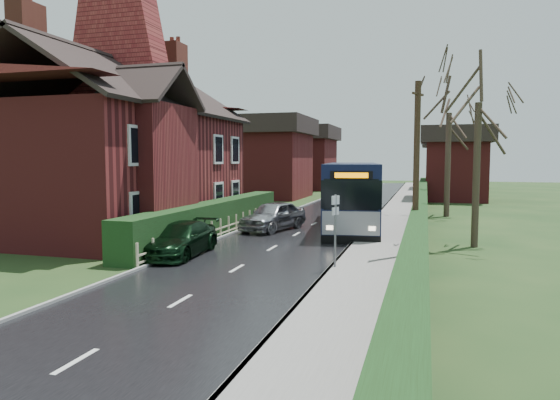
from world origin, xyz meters
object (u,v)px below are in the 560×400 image
(car_silver, at_px, (273,216))
(telegraph_pole, at_px, (416,170))
(bus, at_px, (352,196))
(bus_stop_sign, at_px, (335,221))
(brick_house, at_px, (124,145))
(car_green, at_px, (181,239))

(car_silver, distance_m, telegraph_pole, 9.32)
(car_silver, bearing_deg, telegraph_pole, -22.04)
(bus, distance_m, bus_stop_sign, 10.78)
(bus, relative_size, telegraph_pole, 1.79)
(bus, distance_m, telegraph_pole, 8.68)
(brick_house, height_order, bus_stop_sign, brick_house)
(bus_stop_sign, height_order, telegraph_pole, telegraph_pole)
(brick_house, relative_size, car_silver, 3.28)
(brick_house, distance_m, car_green, 8.66)
(car_green, relative_size, telegraph_pole, 0.67)
(bus, xyz_separation_m, bus_stop_sign, (0.99, -10.74, -0.05))
(car_silver, bearing_deg, bus_stop_sign, -45.61)
(bus_stop_sign, bearing_deg, car_silver, 143.32)
(bus, height_order, bus_stop_sign, bus)
(telegraph_pole, bearing_deg, car_silver, 166.83)
(car_silver, height_order, car_green, car_silver)
(bus, height_order, car_silver, bus)
(bus, xyz_separation_m, telegraph_pole, (3.46, -7.80, 1.57))
(brick_house, distance_m, bus, 12.17)
(bus, bearing_deg, telegraph_pole, -73.83)
(bus, distance_m, car_green, 11.11)
(bus, bearing_deg, bus_stop_sign, -92.46)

